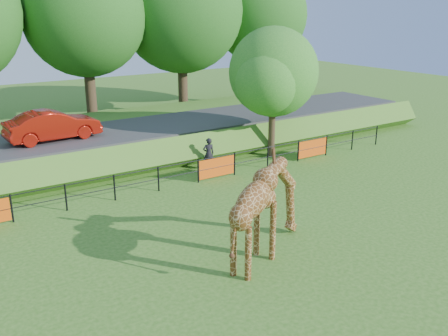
# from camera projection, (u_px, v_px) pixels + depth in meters

# --- Properties ---
(ground) EXTENTS (90.00, 90.00, 0.00)m
(ground) POSITION_uv_depth(u_px,v_px,m) (275.00, 267.00, 15.36)
(ground) COLOR #306419
(ground) RESTS_ON ground
(giraffe) EXTENTS (4.29, 2.56, 3.11)m
(giraffe) POSITION_uv_depth(u_px,v_px,m) (267.00, 210.00, 15.62)
(giraffe) COLOR #593112
(giraffe) RESTS_ON ground
(perimeter_fence) EXTENTS (28.07, 0.10, 1.10)m
(perimeter_fence) POSITION_uv_depth(u_px,v_px,m) (158.00, 179.00, 21.54)
(perimeter_fence) COLOR black
(perimeter_fence) RESTS_ON ground
(embankment) EXTENTS (40.00, 9.00, 1.30)m
(embankment) POSITION_uv_depth(u_px,v_px,m) (98.00, 140.00, 27.46)
(embankment) COLOR #306419
(embankment) RESTS_ON ground
(road) EXTENTS (40.00, 5.00, 0.12)m
(road) POSITION_uv_depth(u_px,v_px,m) (107.00, 133.00, 26.05)
(road) COLOR #2E2E30
(road) RESTS_ON embankment
(car_red) EXTENTS (4.57, 1.86, 1.47)m
(car_red) POSITION_uv_depth(u_px,v_px,m) (53.00, 125.00, 24.21)
(car_red) COLOR #A0170B
(car_red) RESTS_ON road
(visitor) EXTENTS (0.64, 0.49, 1.58)m
(visitor) POSITION_uv_depth(u_px,v_px,m) (209.00, 154.00, 24.38)
(visitor) COLOR black
(visitor) RESTS_ON ground
(tree_east) EXTENTS (5.40, 4.71, 6.76)m
(tree_east) POSITION_uv_depth(u_px,v_px,m) (274.00, 75.00, 25.67)
(tree_east) COLOR #302115
(tree_east) RESTS_ON ground
(bg_tree_line) EXTENTS (37.30, 8.80, 11.82)m
(bg_tree_line) POSITION_uv_depth(u_px,v_px,m) (83.00, 14.00, 31.60)
(bg_tree_line) COLOR #302115
(bg_tree_line) RESTS_ON ground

